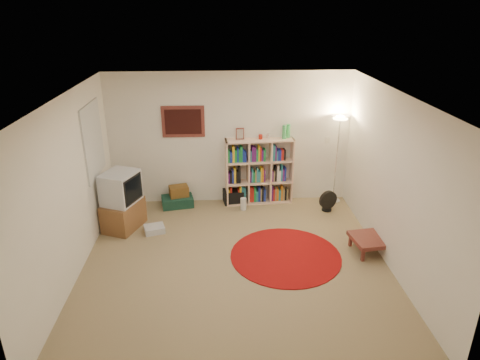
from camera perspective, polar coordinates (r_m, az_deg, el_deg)
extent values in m
cube|color=#8C7752|center=(6.51, -0.60, -11.13)|extent=(4.50, 4.50, 0.02)
cube|color=white|center=(5.53, -0.71, 11.17)|extent=(4.50, 4.50, 0.02)
cube|color=white|center=(8.03, -1.36, 5.51)|extent=(4.50, 0.02, 2.50)
cube|color=white|center=(3.94, 0.83, -14.07)|extent=(4.50, 0.02, 2.50)
cube|color=white|center=(6.24, -21.86, -1.29)|extent=(0.02, 4.50, 2.50)
cube|color=white|center=(6.41, 19.99, -0.41)|extent=(0.02, 4.50, 2.50)
cube|color=#5B2420|center=(7.93, -7.59, 7.73)|extent=(0.78, 0.04, 0.58)
cube|color=#380D0B|center=(7.91, -7.60, 7.69)|extent=(0.66, 0.01, 0.46)
cube|color=white|center=(7.30, -19.01, 4.99)|extent=(0.03, 1.00, 1.20)
cube|color=beige|center=(8.29, 11.60, 5.23)|extent=(0.08, 0.01, 0.12)
cube|color=beige|center=(8.41, 2.47, -2.73)|extent=(1.29, 0.45, 0.03)
cube|color=beige|center=(7.96, 2.62, 5.39)|extent=(1.29, 0.45, 0.03)
cube|color=beige|center=(8.09, -1.81, 1.02)|extent=(0.05, 0.36, 1.27)
cube|color=beige|center=(8.29, 6.79, 1.41)|extent=(0.05, 0.36, 1.27)
cube|color=beige|center=(8.32, 2.34, 1.65)|extent=(1.27, 0.11, 1.27)
cube|color=beige|center=(8.13, 1.07, 1.15)|extent=(0.05, 0.35, 1.22)
cube|color=beige|center=(8.20, 4.00, 1.28)|extent=(0.05, 0.35, 1.22)
cube|color=beige|center=(8.24, 2.52, -0.15)|extent=(1.24, 0.43, 0.03)
cube|color=beige|center=(8.09, 2.57, 2.62)|extent=(1.24, 0.43, 0.03)
cube|color=yellow|center=(8.24, -1.52, -2.08)|extent=(0.05, 0.15, 0.28)
cube|color=red|center=(8.23, -1.24, -1.91)|extent=(0.05, 0.15, 0.32)
cube|color=orange|center=(8.26, -0.96, -2.23)|extent=(0.05, 0.15, 0.22)
cube|color=#561B6D|center=(8.26, -0.69, -2.21)|extent=(0.04, 0.15, 0.22)
cube|color=orange|center=(8.27, -0.44, -2.26)|extent=(0.04, 0.15, 0.20)
cube|color=red|center=(8.26, -0.22, -2.03)|extent=(0.04, 0.15, 0.27)
cube|color=yellow|center=(8.25, 0.03, -1.87)|extent=(0.05, 0.15, 0.32)
cube|color=teal|center=(8.25, 0.30, -1.83)|extent=(0.05, 0.15, 0.32)
cube|color=teal|center=(8.27, 0.59, -1.90)|extent=(0.05, 0.15, 0.30)
cube|color=#561B6D|center=(8.09, -1.54, 0.33)|extent=(0.05, 0.15, 0.20)
cube|color=black|center=(8.09, -1.24, 0.41)|extent=(0.05, 0.15, 0.22)
cube|color=#1B2FA4|center=(8.09, -0.98, 0.55)|extent=(0.04, 0.15, 0.26)
cube|color=yellow|center=(8.08, -0.72, 0.70)|extent=(0.05, 0.15, 0.30)
cube|color=black|center=(8.10, -0.43, 0.48)|extent=(0.05, 0.15, 0.23)
cube|color=black|center=(8.09, -0.11, 0.76)|extent=(0.05, 0.15, 0.31)
cube|color=#1B893C|center=(7.94, -1.57, 3.24)|extent=(0.05, 0.15, 0.25)
cube|color=#1B2FA4|center=(7.95, -1.23, 3.10)|extent=(0.06, 0.15, 0.21)
cube|color=yellow|center=(7.93, -0.91, 3.48)|extent=(0.05, 0.15, 0.32)
cube|color=#1B893C|center=(7.95, -0.60, 3.23)|extent=(0.05, 0.15, 0.24)
cube|color=#1B2FA4|center=(7.95, -0.33, 3.41)|extent=(0.03, 0.15, 0.29)
cube|color=#1B893C|center=(7.95, -0.13, 3.33)|extent=(0.04, 0.15, 0.26)
cube|color=#1B893C|center=(7.95, 0.14, 3.49)|extent=(0.05, 0.15, 0.31)
cube|color=#1B2FA4|center=(7.97, 0.40, 3.31)|extent=(0.03, 0.15, 0.25)
cube|color=#1B2FA4|center=(7.98, 0.65, 3.19)|extent=(0.05, 0.15, 0.21)
cube|color=red|center=(8.28, 1.39, -1.82)|extent=(0.05, 0.15, 0.31)
cube|color=red|center=(8.29, 1.67, -1.89)|extent=(0.05, 0.15, 0.28)
cube|color=#1B893C|center=(8.29, 1.96, -1.85)|extent=(0.05, 0.15, 0.29)
cube|color=teal|center=(8.32, 2.24, -2.06)|extent=(0.05, 0.15, 0.22)
cube|color=#1B2FA4|center=(8.31, 2.53, -1.81)|extent=(0.05, 0.15, 0.29)
cube|color=#967F52|center=(8.32, 2.77, -1.90)|extent=(0.03, 0.15, 0.26)
cube|color=black|center=(8.32, 2.99, -1.79)|extent=(0.04, 0.15, 0.29)
cube|color=#1B2FA4|center=(8.33, 3.25, -1.92)|extent=(0.05, 0.15, 0.25)
cube|color=#561B6D|center=(8.13, 1.38, 0.51)|extent=(0.04, 0.15, 0.22)
cube|color=teal|center=(8.13, 1.60, 0.68)|extent=(0.04, 0.15, 0.27)
cube|color=#1B893C|center=(8.15, 1.84, 0.49)|extent=(0.04, 0.15, 0.20)
cube|color=#967F52|center=(8.14, 2.06, 0.62)|extent=(0.04, 0.15, 0.24)
cube|color=teal|center=(8.14, 2.27, 0.71)|extent=(0.03, 0.15, 0.27)
cube|color=teal|center=(8.16, 2.52, 0.56)|extent=(0.06, 0.15, 0.22)
cube|color=yellow|center=(8.15, 2.80, 0.81)|extent=(0.04, 0.15, 0.29)
cube|color=orange|center=(8.16, 3.01, 0.80)|extent=(0.04, 0.15, 0.28)
cube|color=#561B6D|center=(8.17, 3.22, 0.64)|extent=(0.04, 0.15, 0.23)
cube|color=teal|center=(7.99, 1.40, 3.25)|extent=(0.03, 0.15, 0.22)
cube|color=#561B6D|center=(7.98, 1.65, 3.53)|extent=(0.05, 0.15, 0.30)
cube|color=#561B6D|center=(7.99, 1.96, 3.50)|extent=(0.05, 0.15, 0.29)
cube|color=#1B893C|center=(8.00, 2.26, 3.34)|extent=(0.05, 0.15, 0.24)
cube|color=yellow|center=(8.00, 2.50, 3.59)|extent=(0.03, 0.15, 0.31)
cube|color=red|center=(8.01, 2.71, 3.48)|extent=(0.04, 0.15, 0.27)
cube|color=#561B6D|center=(8.02, 2.94, 3.31)|extent=(0.04, 0.15, 0.22)
cube|color=#1B893C|center=(8.03, 3.23, 3.38)|extent=(0.05, 0.15, 0.24)
cube|color=#561B6D|center=(8.35, 4.26, -1.67)|extent=(0.04, 0.15, 0.31)
cube|color=red|center=(8.37, 4.49, -1.87)|extent=(0.04, 0.15, 0.24)
cube|color=#967F52|center=(8.37, 4.71, -1.75)|extent=(0.04, 0.15, 0.27)
cube|color=orange|center=(8.38, 4.95, -1.82)|extent=(0.05, 0.15, 0.25)
cube|color=teal|center=(8.40, 5.23, -1.91)|extent=(0.05, 0.15, 0.21)
cube|color=orange|center=(8.39, 5.51, -1.62)|extent=(0.04, 0.15, 0.30)
cube|color=#967F52|center=(8.40, 5.76, -1.75)|extent=(0.05, 0.15, 0.25)
cube|color=black|center=(8.42, 6.00, -1.91)|extent=(0.04, 0.15, 0.20)
cube|color=#967F52|center=(8.42, 6.24, -1.79)|extent=(0.04, 0.15, 0.23)
cube|color=#561B6D|center=(8.21, 4.31, 0.62)|extent=(0.04, 0.15, 0.21)
cube|color=#967F52|center=(8.21, 4.51, 0.64)|extent=(0.03, 0.15, 0.21)
cube|color=black|center=(8.20, 4.73, 0.91)|extent=(0.04, 0.15, 0.29)
cube|color=white|center=(8.21, 4.99, 0.99)|extent=(0.04, 0.15, 0.31)
cube|color=white|center=(8.23, 5.24, 0.66)|extent=(0.05, 0.15, 0.21)
cube|color=teal|center=(8.22, 5.51, 1.06)|extent=(0.04, 0.15, 0.33)
cube|color=#561B6D|center=(8.24, 5.73, 0.78)|extent=(0.04, 0.15, 0.24)
cube|color=#1B2FA4|center=(8.24, 5.96, 0.90)|extent=(0.04, 0.15, 0.27)
cube|color=teal|center=(8.05, 4.47, 3.69)|extent=(0.05, 0.15, 0.32)
cube|color=#561B6D|center=(8.06, 4.74, 3.61)|extent=(0.04, 0.15, 0.29)
cube|color=teal|center=(8.08, 4.92, 3.33)|extent=(0.03, 0.15, 0.20)
cube|color=#1B2FA4|center=(8.08, 5.12, 3.39)|extent=(0.04, 0.15, 0.22)
cube|color=#1B2FA4|center=(8.09, 5.33, 3.37)|extent=(0.04, 0.15, 0.21)
cube|color=red|center=(8.10, 5.60, 3.39)|extent=(0.06, 0.15, 0.21)
cube|color=black|center=(8.11, 5.90, 3.40)|extent=(0.04, 0.15, 0.21)
cube|color=#5B2420|center=(7.89, -0.01, 6.19)|extent=(0.16, 0.03, 0.22)
cube|color=#A49889|center=(7.87, 0.01, 6.16)|extent=(0.12, 0.02, 0.17)
cylinder|color=#B21E10|center=(7.94, 2.75, 5.77)|extent=(0.08, 0.08, 0.08)
cylinder|color=white|center=(7.97, 3.79, 5.87)|extent=(0.07, 0.07, 0.10)
cylinder|color=#49BF65|center=(7.97, 5.92, 6.38)|extent=(0.08, 0.08, 0.25)
cylinder|color=#49BF65|center=(8.05, 6.45, 6.52)|extent=(0.08, 0.08, 0.25)
cylinder|color=white|center=(8.59, 12.27, -2.68)|extent=(0.35, 0.35, 0.03)
cylinder|color=white|center=(8.29, 12.73, 2.42)|extent=(0.03, 0.03, 1.60)
cone|color=white|center=(8.05, 13.23, 7.95)|extent=(0.42, 0.42, 0.13)
cylinder|color=#FFD88C|center=(8.05, 13.23, 7.98)|extent=(0.34, 0.34, 0.02)
cylinder|color=black|center=(8.20, 11.46, -3.87)|extent=(0.24, 0.24, 0.03)
cylinder|color=black|center=(8.16, 11.51, -3.33)|extent=(0.05, 0.05, 0.14)
cylinder|color=black|center=(8.10, 11.66, -2.60)|extent=(0.35, 0.19, 0.35)
cube|color=brown|center=(7.61, -15.27, -4.50)|extent=(0.71, 0.83, 0.49)
cube|color=silver|center=(7.40, -15.66, -0.98)|extent=(0.67, 0.72, 0.53)
cube|color=black|center=(7.27, -14.04, -1.24)|extent=(0.20, 0.47, 0.45)
cube|color=black|center=(7.27, -14.01, -1.24)|extent=(0.18, 0.42, 0.39)
cube|color=silver|center=(7.43, -11.34, -6.43)|extent=(0.39, 0.35, 0.11)
cube|color=#133629|center=(8.26, -8.33, -2.83)|extent=(0.64, 0.48, 0.19)
cube|color=brown|center=(8.22, -8.15, -1.47)|extent=(0.40, 0.33, 0.20)
cube|color=black|center=(8.30, -0.93, -2.20)|extent=(0.40, 0.35, 0.25)
cylinder|color=silver|center=(8.02, 0.45, -3.21)|extent=(0.14, 0.14, 0.23)
cylinder|color=maroon|center=(6.71, 6.10, -9.99)|extent=(1.70, 1.70, 0.02)
cube|color=#5B2420|center=(6.97, 17.02, -7.56)|extent=(0.62, 0.62, 0.07)
cube|color=#5B2420|center=(6.77, 16.08, -9.60)|extent=(0.05, 0.05, 0.20)
cube|color=#5B2420|center=(6.97, 19.37, -9.05)|extent=(0.05, 0.05, 0.20)
cube|color=#5B2420|center=(7.10, 14.51, -7.79)|extent=(0.05, 0.05, 0.20)
cube|color=#5B2420|center=(7.29, 17.68, -7.33)|extent=(0.05, 0.05, 0.20)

